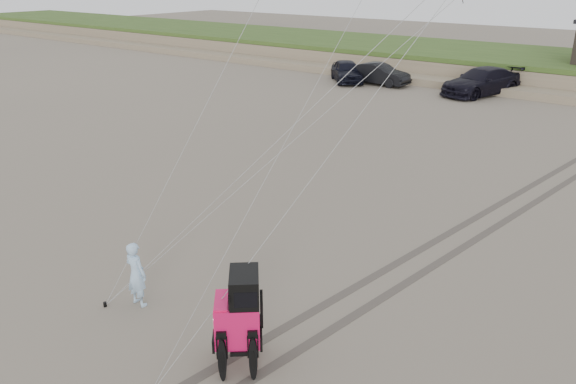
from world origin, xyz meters
name	(u,v)px	position (x,y,z in m)	size (l,w,h in m)	color
ground	(215,350)	(0.00, 0.00, 0.00)	(160.00, 160.00, 0.00)	#6B6054
truck_a	(347,71)	(-14.38, 28.11, 0.77)	(1.82, 4.53, 1.54)	black
truck_b	(378,74)	(-12.05, 28.61, 0.74)	(1.57, 4.51, 1.48)	black
truck_c	(481,82)	(-5.03, 29.52, 0.86)	(2.41, 5.93, 1.72)	black
jeep	(238,328)	(0.68, 0.02, 0.84)	(1.94, 4.50, 1.67)	#E91157
man	(136,274)	(-2.71, 0.16, 0.82)	(0.60, 0.39, 1.65)	#92B7E1
stake_main	(105,304)	(-3.26, -0.42, 0.06)	(0.08, 0.08, 0.12)	black
tire_tracks	(453,242)	(2.00, 8.00, 0.00)	(5.22, 29.74, 0.01)	#4C443D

